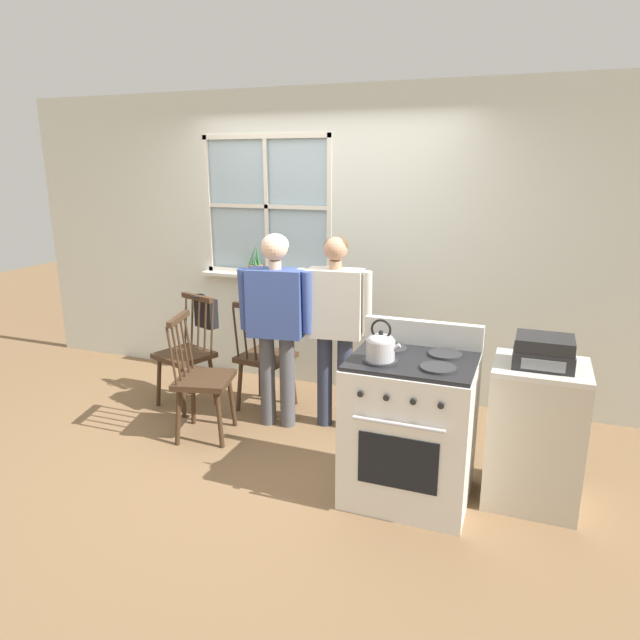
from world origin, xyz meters
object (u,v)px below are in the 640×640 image
Objects in this scene: person_teen_center at (335,316)px; chair_center_cluster at (265,358)px; chair_near_wall at (201,380)px; person_elderly_left at (276,312)px; potted_plant at (256,266)px; stove at (410,427)px; side_counter at (535,434)px; chair_by_window at (186,355)px; kettle at (381,346)px; stereo at (544,352)px; handbag at (206,312)px.

chair_center_cluster is at bearing 165.00° from person_teen_center.
chair_near_wall is 1.00× the size of chair_center_cluster.
person_elderly_left is (0.23, -0.24, 0.49)m from chair_center_cluster.
person_elderly_left is 5.33× the size of potted_plant.
side_counter is (0.73, 0.23, -0.02)m from stove.
person_teen_center is at bearing 21.81° from chair_by_window.
person_elderly_left is at bearing 143.35° from kettle.
chair_near_wall reaches higher than side_counter.
stove is 3.19× the size of stereo.
stove reaches higher than chair_center_cluster.
person_teen_center is (0.89, 0.53, 0.46)m from chair_near_wall.
kettle reaches higher than handbag.
person_teen_center reaches higher than stereo.
kettle is (-0.17, -0.13, 0.55)m from stove.
person_teen_center is at bearing 134.53° from stove.
potted_plant is at bearing 153.06° from side_counter.
stereo is (0.90, 0.34, -0.04)m from kettle.
stereo is at bearing -21.04° from person_elderly_left.
person_teen_center is 4.98× the size of handbag.
person_teen_center reaches higher than kettle.
stove reaches higher than chair_near_wall.
stove is at bearing -112.77° from chair_near_wall.
chair_near_wall is 0.89× the size of stove.
chair_near_wall is 2.40m from side_counter.
side_counter is at bearing 17.42° from stove.
person_teen_center is at bearing -35.03° from potted_plant.
person_elderly_left is at bearing 167.92° from side_counter.
stereo is (2.84, -0.52, 0.53)m from chair_by_window.
potted_plant is at bearing 152.69° from stereo.
stove is at bearing 155.48° from chair_center_cluster.
potted_plant is at bearing 140.16° from stove.
kettle is (1.04, -0.77, 0.08)m from person_elderly_left.
chair_by_window is 1.07× the size of side_counter.
chair_near_wall is 1.69m from stove.
chair_by_window is 3.14× the size of handbag.
kettle is (1.94, -0.86, 0.57)m from chair_by_window.
kettle is at bearing -63.14° from person_teen_center.
chair_near_wall is at bearing -148.43° from person_elderly_left.
chair_near_wall is 3.14× the size of handbag.
potted_plant is at bearing 90.02° from chair_by_window.
stereo is (1.50, -0.58, 0.07)m from person_teen_center.
potted_plant is (0.28, 0.81, 0.66)m from chair_by_window.
handbag is at bearing 155.07° from stove.
stove is (0.78, -0.79, -0.44)m from person_teen_center.
kettle is at bearing 148.41° from chair_center_cluster.
person_elderly_left reaches higher than side_counter.
chair_center_cluster is 3.90× the size of kettle.
side_counter is at bearing -26.96° from person_teen_center.
chair_near_wall is 1.07× the size of side_counter.
handbag is (-0.82, 0.30, -0.15)m from person_elderly_left.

